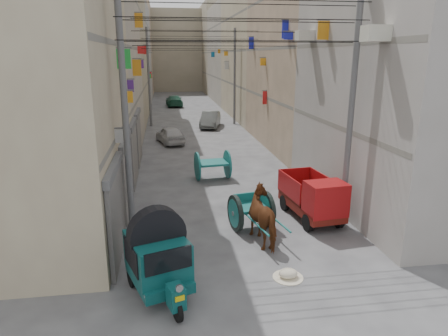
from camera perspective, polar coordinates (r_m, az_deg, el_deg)
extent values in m
cube|color=slate|center=(14.59, -15.07, 5.00)|extent=(0.25, 9.80, 0.18)
cube|color=slate|center=(14.37, -15.96, 16.83)|extent=(0.25, 9.80, 0.18)
cube|color=#A49A8D|center=(25.87, -21.72, 15.17)|extent=(8.00, 12.00, 12.00)
cube|color=slate|center=(25.45, -12.43, 9.57)|extent=(0.25, 11.76, 0.18)
cube|color=slate|center=(25.32, -12.84, 16.32)|extent=(0.25, 11.76, 0.18)
cube|color=tan|center=(38.68, -17.54, 16.87)|extent=(8.00, 14.00, 14.00)
cube|color=slate|center=(38.39, -11.22, 11.61)|extent=(0.25, 13.72, 0.18)
cube|color=slate|center=(38.30, -11.47, 16.08)|extent=(0.25, 13.72, 0.18)
cube|color=slate|center=(38.45, -11.73, 20.55)|extent=(0.25, 13.72, 0.18)
cube|color=#99938F|center=(52.56, -15.12, 15.37)|extent=(8.00, 14.00, 11.80)
cube|color=slate|center=(52.35, -10.58, 12.67)|extent=(0.25, 13.72, 0.18)
cube|color=slate|center=(52.29, -10.76, 15.96)|extent=(0.25, 13.72, 0.18)
cube|color=slate|center=(52.40, -10.93, 19.23)|extent=(0.25, 13.72, 0.18)
cube|color=tan|center=(65.51, -13.92, 16.17)|extent=(8.00, 12.00, 13.50)
cube|color=slate|center=(65.33, -10.23, 13.26)|extent=(0.25, 11.76, 0.18)
cube|color=slate|center=(65.28, -10.37, 15.88)|extent=(0.25, 11.76, 0.18)
cube|color=slate|center=(65.37, -10.50, 18.51)|extent=(0.25, 11.76, 0.18)
cube|color=#99938F|center=(17.68, 28.91, 16.21)|extent=(8.00, 10.00, 13.00)
cube|color=slate|center=(15.90, 16.03, 5.79)|extent=(0.25, 9.80, 0.18)
cube|color=slate|center=(15.70, 16.89, 16.62)|extent=(0.25, 9.80, 0.18)
cube|color=tan|center=(27.33, 14.50, 15.73)|extent=(8.00, 12.00, 12.00)
cube|color=slate|center=(26.22, 6.11, 10.01)|extent=(0.25, 11.76, 0.18)
cube|color=slate|center=(26.10, 6.31, 16.58)|extent=(0.25, 11.76, 0.18)
cube|color=tan|center=(39.67, 7.08, 17.40)|extent=(8.00, 14.00, 14.00)
cube|color=slate|center=(38.90, 1.25, 11.95)|extent=(0.25, 13.72, 0.18)
cube|color=slate|center=(38.82, 1.28, 16.37)|extent=(0.25, 13.72, 0.18)
cube|color=slate|center=(38.97, 1.31, 20.79)|extent=(0.25, 13.72, 0.18)
cube|color=#A49A8D|center=(53.29, 2.91, 15.87)|extent=(8.00, 14.00, 11.80)
cube|color=slate|center=(52.73, -1.37, 12.95)|extent=(0.25, 13.72, 0.18)
cube|color=slate|center=(52.67, -1.40, 16.21)|extent=(0.25, 13.72, 0.18)
cube|color=slate|center=(52.78, -1.42, 19.47)|extent=(0.25, 13.72, 0.18)
cube|color=tan|center=(66.09, 0.62, 16.60)|extent=(8.00, 12.00, 13.50)
cube|color=slate|center=(65.64, -2.83, 13.49)|extent=(0.25, 11.76, 0.18)
cube|color=slate|center=(65.59, -2.86, 16.11)|extent=(0.25, 11.76, 0.18)
cube|color=slate|center=(65.68, -2.90, 18.73)|extent=(0.25, 11.76, 0.18)
cube|color=tan|center=(72.30, -6.83, 16.23)|extent=(22.00, 10.00, 13.00)
cube|color=#4A494E|center=(12.03, -15.09, -6.72)|extent=(0.12, 3.00, 2.60)
cube|color=#555557|center=(11.57, -15.50, -0.06)|extent=(0.18, 3.20, 0.25)
cube|color=#4A494E|center=(15.50, -13.65, -1.53)|extent=(0.12, 3.00, 2.60)
cube|color=#555557|center=(15.14, -13.93, 3.72)|extent=(0.18, 3.20, 0.25)
cube|color=#4A494E|center=(19.06, -12.74, 1.75)|extent=(0.12, 3.00, 2.60)
cube|color=#555557|center=(18.77, -12.95, 6.05)|extent=(0.18, 3.20, 0.25)
cube|color=#4A494E|center=(22.76, -12.11, 4.04)|extent=(0.12, 3.00, 2.60)
cube|color=#555557|center=(22.52, -12.27, 7.65)|extent=(0.18, 3.20, 0.25)
cube|color=orange|center=(41.02, 0.27, 16.04)|extent=(0.38, 0.08, 0.41)
cube|color=red|center=(47.94, -10.46, 12.93)|extent=(0.27, 0.08, 0.71)
cube|color=#BABABA|center=(12.99, -14.36, 4.46)|extent=(0.44, 0.08, 0.42)
cube|color=orange|center=(22.11, -12.34, 13.82)|extent=(0.45, 0.08, 0.84)
cube|color=#0C5B8C|center=(51.51, -1.61, 15.90)|extent=(0.41, 0.08, 0.59)
cube|color=orange|center=(16.16, -13.56, 9.84)|extent=(0.38, 0.08, 0.44)
cube|color=#BABABA|center=(40.29, 0.40, 14.44)|extent=(0.43, 0.08, 0.72)
cube|color=orange|center=(46.31, -0.71, 16.33)|extent=(0.28, 0.08, 0.44)
cube|color=orange|center=(26.38, -12.09, 19.93)|extent=(0.48, 0.08, 0.84)
cube|color=green|center=(44.41, -10.57, 12.77)|extent=(0.31, 0.08, 0.44)
cube|color=orange|center=(26.04, 5.59, 14.87)|extent=(0.35, 0.08, 0.45)
cube|color=#191FB0|center=(29.59, 3.91, 17.40)|extent=(0.34, 0.08, 0.79)
cube|color=#4B217A|center=(18.38, -13.20, 11.33)|extent=(0.28, 0.08, 0.52)
cube|color=red|center=(35.91, -11.23, 16.24)|extent=(0.28, 0.08, 0.74)
cube|color=red|center=(25.69, 5.84, 9.95)|extent=(0.26, 0.08, 0.80)
cube|color=#4B217A|center=(16.86, 14.05, 18.39)|extent=(0.34, 0.08, 0.55)
cube|color=green|center=(14.87, -14.13, 14.87)|extent=(0.47, 0.08, 0.67)
cube|color=red|center=(27.45, -11.83, 16.18)|extent=(0.40, 0.08, 0.47)
cube|color=#4B217A|center=(27.97, -11.75, 14.33)|extent=(0.32, 0.08, 0.55)
cube|color=#191FB0|center=(20.96, 9.16, 18.14)|extent=(0.47, 0.08, 0.35)
cube|color=#191FB0|center=(21.80, 8.72, 18.98)|extent=(0.32, 0.08, 0.89)
cube|color=orange|center=(16.77, 13.99, 18.54)|extent=(0.44, 0.08, 0.69)
cube|color=#4B217A|center=(12.68, -15.69, 2.47)|extent=(0.10, 3.20, 0.80)
cube|color=#BABABA|center=(21.51, -12.89, 7.92)|extent=(0.10, 3.20, 0.80)
cube|color=green|center=(33.42, -11.46, 10.67)|extent=(0.10, 3.20, 0.80)
cube|color=orange|center=(45.38, -10.76, 11.98)|extent=(0.10, 3.20, 0.80)
cube|color=#191FB0|center=(14.15, 19.03, 3.53)|extent=(0.10, 3.20, 0.80)
cube|color=#0C5B8C|center=(22.40, 8.51, 8.44)|extent=(0.10, 3.20, 0.80)
cube|color=orange|center=(34.00, 2.59, 11.05)|extent=(0.10, 3.20, 0.80)
cube|color=#4B217A|center=(45.81, -0.33, 12.28)|extent=(0.10, 3.20, 0.80)
cube|color=beige|center=(12.81, 20.85, 17.53)|extent=(0.70, 0.55, 0.45)
cube|color=beige|center=(18.32, 11.47, 18.01)|extent=(0.70, 0.55, 0.45)
cylinder|color=#555557|center=(12.45, -13.92, 7.04)|extent=(0.20, 0.20, 8.00)
cylinder|color=#555557|center=(13.78, 17.69, 7.57)|extent=(0.20, 0.20, 8.00)
cylinder|color=#555557|center=(34.33, -10.69, 12.52)|extent=(0.20, 0.20, 8.00)
cylinder|color=#555557|center=(34.83, 1.53, 12.82)|extent=(0.20, 0.20, 8.00)
cylinder|color=black|center=(12.01, 3.32, 17.70)|extent=(7.40, 0.02, 0.02)
cylinder|color=black|center=(12.05, 3.37, 20.55)|extent=(7.40, 0.02, 0.02)
cylinder|color=black|center=(13.00, 2.39, 17.57)|extent=(7.40, 0.02, 0.02)
cylinder|color=black|center=(13.03, 2.42, 20.20)|extent=(7.40, 0.02, 0.02)
cylinder|color=black|center=(13.08, 2.45, 22.39)|extent=(7.40, 0.02, 0.02)
cylinder|color=black|center=(18.43, -0.96, 17.04)|extent=(7.40, 0.02, 0.02)
cylinder|color=black|center=(18.45, -0.97, 18.91)|extent=(7.40, 0.02, 0.02)
cylinder|color=black|center=(18.48, -0.98, 20.45)|extent=(7.40, 0.02, 0.02)
cylinder|color=black|center=(26.38, -3.34, 16.63)|extent=(7.40, 0.02, 0.02)
cylinder|color=black|center=(26.39, -3.37, 17.94)|extent=(7.40, 0.02, 0.02)
cylinder|color=black|center=(26.42, -3.38, 19.02)|extent=(7.40, 0.02, 0.02)
cylinder|color=black|center=(34.35, -4.62, 16.40)|extent=(7.40, 0.02, 0.02)
cylinder|color=black|center=(34.36, -4.64, 17.40)|extent=(7.40, 0.02, 0.02)
cylinder|color=black|center=(34.38, -4.66, 18.24)|extent=(7.40, 0.02, 0.02)
cylinder|color=black|center=(9.58, -6.69, -19.50)|extent=(0.29, 0.56, 0.55)
cylinder|color=black|center=(10.97, -13.02, -14.87)|extent=(0.29, 0.56, 0.55)
cylinder|color=black|center=(11.22, -7.53, -13.82)|extent=(0.29, 0.56, 0.55)
cube|color=#0C4343|center=(10.49, -9.29, -14.91)|extent=(1.76, 2.16, 0.28)
cube|color=#0C4343|center=(9.44, -6.87, -17.79)|extent=(0.47, 0.53, 0.54)
cylinder|color=silver|center=(9.07, -6.41, -16.70)|extent=(0.18, 0.10, 0.18)
cube|color=#D2B90B|center=(9.19, -6.32, -18.05)|extent=(0.21, 0.10, 0.12)
cube|color=#0C4343|center=(10.26, -9.52, -12.09)|extent=(1.75, 1.99, 0.93)
cube|color=black|center=(9.43, -7.93, -12.99)|extent=(1.09, 0.42, 0.54)
cube|color=black|center=(10.07, -13.13, -12.24)|extent=(0.42, 1.13, 0.64)
cube|color=black|center=(10.40, -6.09, -10.94)|extent=(0.42, 1.13, 0.64)
cube|color=silver|center=(9.78, -7.71, -16.86)|extent=(1.18, 0.44, 0.06)
cylinder|color=black|center=(13.64, 1.63, -6.47)|extent=(0.37, 1.26, 1.26)
cylinder|color=#155F5C|center=(13.64, 1.63, -6.47)|extent=(0.34, 0.99, 0.98)
cylinder|color=#555557|center=(13.64, 1.63, -6.47)|extent=(0.22, 0.20, 0.16)
cylinder|color=black|center=(14.07, 6.09, -5.84)|extent=(0.37, 1.26, 1.26)
cylinder|color=#155F5C|center=(14.07, 6.09, -5.84)|extent=(0.34, 0.99, 0.98)
cylinder|color=#555557|center=(14.07, 6.09, -5.84)|extent=(0.22, 0.20, 0.16)
cylinder|color=#555557|center=(13.84, 3.90, -6.15)|extent=(1.20, 0.30, 0.07)
cube|color=#155F5C|center=(13.79, 3.91, -5.53)|extent=(1.11, 1.15, 0.09)
cube|color=#155F5C|center=(14.10, 3.20, -4.16)|extent=(0.94, 0.25, 0.31)
cylinder|color=#155F5C|center=(12.73, 4.41, -7.76)|extent=(0.46, 2.04, 0.06)
cylinder|color=#155F5C|center=(13.02, 7.33, -7.30)|extent=(0.46, 2.04, 0.06)
cylinder|color=black|center=(14.01, 11.87, -7.67)|extent=(0.23, 0.61, 0.60)
cylinder|color=black|center=(15.67, 8.64, -4.93)|extent=(0.23, 0.61, 0.60)
cylinder|color=black|center=(14.55, 16.06, -7.06)|extent=(0.23, 0.61, 0.60)
cylinder|color=black|center=(16.16, 12.49, -4.49)|extent=(0.23, 0.61, 0.60)
cube|color=#58120C|center=(15.00, 12.25, -5.26)|extent=(1.63, 3.11, 0.32)
cube|color=maroon|center=(13.93, 14.32, -4.28)|extent=(1.41, 1.09, 1.13)
cube|color=black|center=(13.55, 15.20, -4.50)|extent=(1.18, 0.18, 0.50)
cube|color=#58120C|center=(15.34, 11.47, -3.77)|extent=(1.57, 2.13, 0.11)
cube|color=maroon|center=(14.94, 9.27, -2.61)|extent=(0.27, 1.99, 0.77)
cube|color=maroon|center=(15.51, 13.74, -2.18)|extent=(0.27, 1.99, 0.77)
cube|color=maroon|center=(16.05, 10.02, -1.35)|extent=(1.36, 0.20, 0.77)
cylinder|color=#155F5C|center=(19.08, -3.83, 0.24)|extent=(0.24, 1.38, 1.38)
cylinder|color=#155F5C|center=(19.42, 0.48, 0.55)|extent=(0.24, 1.38, 1.38)
cube|color=#155F5C|center=(19.21, -1.66, 0.76)|extent=(1.46, 1.32, 0.11)
cylinder|color=#555557|center=(19.24, -1.65, 0.40)|extent=(1.54, 0.27, 0.09)
ellipsoid|color=beige|center=(11.26, 9.14, -14.64)|extent=(0.52, 0.41, 0.26)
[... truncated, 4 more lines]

